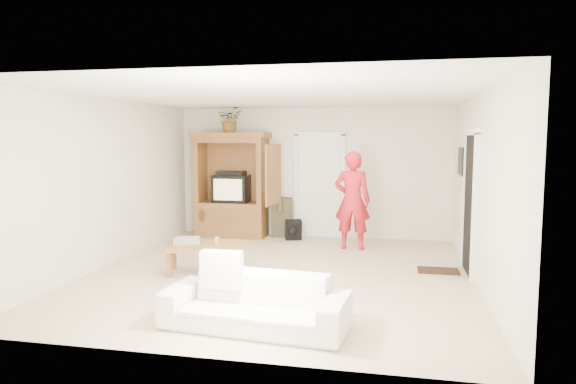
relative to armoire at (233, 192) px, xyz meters
name	(u,v)px	position (x,y,z in m)	size (l,w,h in m)	color
floor	(280,273)	(1.58, -2.66, -0.91)	(6.00, 6.00, 0.00)	tan
ceiling	(280,95)	(1.58, -2.66, 1.69)	(6.00, 6.00, 0.00)	white
wall_back	(312,173)	(1.58, 0.34, 0.39)	(5.50, 5.50, 0.00)	silver
wall_front	(206,217)	(1.58, -5.66, 0.39)	(5.50, 5.50, 0.00)	silver
wall_left	(108,183)	(-1.17, -2.66, 0.39)	(6.00, 6.00, 0.00)	silver
wall_right	(479,190)	(4.33, -2.66, 0.39)	(6.00, 6.00, 0.00)	silver
armoire	(233,192)	(0.00, 0.00, 0.00)	(1.82, 1.14, 2.10)	brown
door_back	(319,187)	(1.73, 0.31, 0.11)	(0.85, 0.05, 2.04)	white
doorway_right	(470,205)	(4.30, -2.06, 0.11)	(0.05, 0.90, 2.04)	black
framed_picture	(461,161)	(4.31, -0.76, 0.69)	(0.03, 0.60, 0.48)	black
doormat	(438,271)	(3.88, -2.06, -0.90)	(0.60, 0.40, 0.02)	#382316
plant	(230,119)	(-0.02, -0.03, 1.46)	(0.48, 0.42, 0.54)	#4C7238
man	(352,200)	(2.48, -0.74, -0.03)	(0.64, 0.42, 1.77)	red
sofa	(255,302)	(1.80, -4.85, -0.63)	(1.94, 0.76, 0.57)	white
coffee_table	(206,248)	(0.48, -2.83, -0.53)	(1.29, 0.93, 0.43)	olive
towel	(187,240)	(0.19, -2.83, -0.44)	(0.38, 0.28, 0.08)	#FC5469
candle	(217,240)	(0.64, -2.77, -0.43)	(0.08, 0.08, 0.10)	tan
backpack_black	(293,230)	(1.29, -0.16, -0.72)	(0.31, 0.18, 0.38)	black
backpack_olive	(282,217)	(0.97, 0.19, -0.52)	(0.41, 0.31, 0.79)	#47442B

